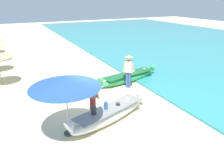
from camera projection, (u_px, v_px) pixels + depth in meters
ground_plane at (99, 112)px, 9.37m from camera, size 80.00×80.00×0.00m
sea at (204, 45)px, 22.56m from camera, size 24.00×56.00×0.10m
boat_white_foreground at (110, 114)px, 8.60m from camera, size 3.99×1.90×0.88m
boat_green_midground at (129, 77)px, 12.73m from camera, size 4.27×1.46×0.79m
person_vendor_hatted at (129, 69)px, 11.62m from camera, size 0.55×0.52×1.86m
person_tourist_customer at (93, 95)px, 8.89m from camera, size 0.46×0.56×1.58m
patio_umbrella_large at (65, 82)px, 7.20m from camera, size 2.44×2.44×2.23m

